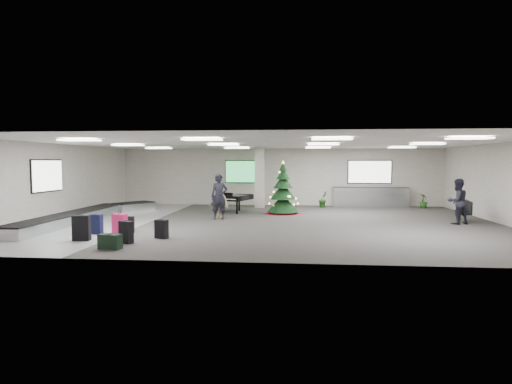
# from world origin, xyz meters

# --- Properties ---
(ground) EXTENTS (18.00, 18.00, 0.00)m
(ground) POSITION_xyz_m (0.00, 0.00, 0.00)
(ground) COLOR #32302D
(ground) RESTS_ON ground
(room_envelope) EXTENTS (18.02, 14.02, 3.21)m
(room_envelope) POSITION_xyz_m (-0.38, 0.67, 2.33)
(room_envelope) COLOR #A5A097
(room_envelope) RESTS_ON ground
(baggage_carousel) EXTENTS (2.28, 9.71, 0.43)m
(baggage_carousel) POSITION_xyz_m (-7.84, -0.08, 0.21)
(baggage_carousel) COLOR silver
(baggage_carousel) RESTS_ON ground
(service_counter) EXTENTS (4.05, 0.65, 1.08)m
(service_counter) POSITION_xyz_m (5.00, 6.65, 0.55)
(service_counter) COLOR silver
(service_counter) RESTS_ON ground
(suitcase_0) EXTENTS (0.54, 0.36, 0.81)m
(suitcase_0) POSITION_xyz_m (-5.70, -4.59, 0.39)
(suitcase_0) COLOR black
(suitcase_0) RESTS_ON ground
(suitcase_1) EXTENTS (0.49, 0.41, 0.69)m
(suitcase_1) POSITION_xyz_m (-4.16, -4.85, 0.34)
(suitcase_1) COLOR black
(suitcase_1) RESTS_ON ground
(pink_suitcase) EXTENTS (0.53, 0.40, 0.75)m
(pink_suitcase) POSITION_xyz_m (-4.88, -3.62, 0.37)
(pink_suitcase) COLOR #DA1C5D
(pink_suitcase) RESTS_ON ground
(suitcase_3) EXTENTS (0.41, 0.28, 0.58)m
(suitcase_3) POSITION_xyz_m (-4.83, -3.00, 0.28)
(suitcase_3) COLOR black
(suitcase_3) RESTS_ON ground
(navy_suitcase) EXTENTS (0.44, 0.27, 0.69)m
(navy_suitcase) POSITION_xyz_m (-5.84, -3.37, 0.33)
(navy_suitcase) COLOR black
(navy_suitcase) RESTS_ON ground
(green_duffel) EXTENTS (0.66, 0.41, 0.44)m
(green_duffel) POSITION_xyz_m (-4.28, -5.72, 0.21)
(green_duffel) COLOR black
(green_duffel) RESTS_ON ground
(suitcase_7) EXTENTS (0.46, 0.35, 0.62)m
(suitcase_7) POSITION_xyz_m (-3.36, -3.97, 0.30)
(suitcase_7) COLOR black
(suitcase_7) RESTS_ON ground
(suitcase_8) EXTENTS (0.44, 0.35, 0.58)m
(suitcase_8) POSITION_xyz_m (-6.20, -2.61, 0.28)
(suitcase_8) COLOR black
(suitcase_8) RESTS_ON ground
(christmas_tree) EXTENTS (1.78, 1.78, 2.54)m
(christmas_tree) POSITION_xyz_m (0.33, 2.93, 0.87)
(christmas_tree) COLOR #6E0A09
(christmas_tree) RESTS_ON ground
(grand_piano) EXTENTS (1.84, 2.09, 1.00)m
(grand_piano) POSITION_xyz_m (-2.13, 3.35, 0.71)
(grand_piano) COLOR black
(grand_piano) RESTS_ON ground
(bench) EXTENTS (0.71, 1.44, 0.87)m
(bench) POSITION_xyz_m (7.83, 0.90, 0.49)
(bench) COLOR black
(bench) RESTS_ON ground
(traveler_a) EXTENTS (0.80, 0.62, 1.94)m
(traveler_a) POSITION_xyz_m (-2.32, 0.74, 0.97)
(traveler_a) COLOR black
(traveler_a) RESTS_ON ground
(traveler_b) EXTENTS (1.18, 1.02, 1.58)m
(traveler_b) POSITION_xyz_m (-2.39, 0.96, 0.79)
(traveler_b) COLOR #8B7756
(traveler_b) RESTS_ON ground
(traveler_bench) EXTENTS (1.06, 0.95, 1.79)m
(traveler_bench) POSITION_xyz_m (7.25, 0.17, 0.90)
(traveler_bench) COLOR black
(traveler_bench) RESTS_ON ground
(potted_plant_left) EXTENTS (0.64, 0.63, 0.90)m
(potted_plant_left) POSITION_xyz_m (2.40, 5.95, 0.45)
(potted_plant_left) COLOR #1E4516
(potted_plant_left) RESTS_ON ground
(potted_plant_right) EXTENTS (0.51, 0.51, 0.77)m
(potted_plant_right) POSITION_xyz_m (7.70, 6.17, 0.38)
(potted_plant_right) COLOR #1E4516
(potted_plant_right) RESTS_ON ground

